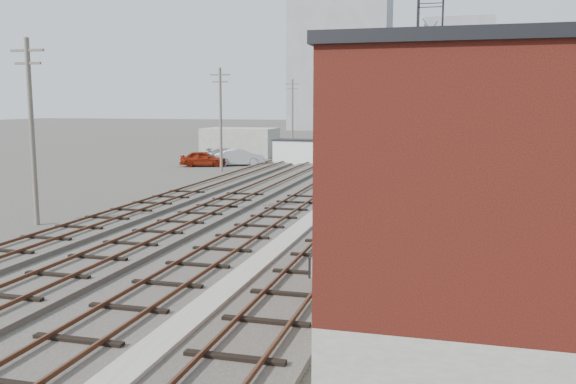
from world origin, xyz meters
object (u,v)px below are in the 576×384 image
(switch_stand, at_px, (327,183))
(car_grey, at_px, (227,154))
(signal_mast, at_px, (329,219))
(car_silver, at_px, (240,157))
(site_trailer, at_px, (303,152))
(car_red, at_px, (203,159))

(switch_stand, xyz_separation_m, car_grey, (-14.64, 19.78, 0.09))
(signal_mast, distance_m, car_silver, 41.72)
(switch_stand, bearing_deg, car_silver, 142.79)
(site_trailer, bearing_deg, car_red, -146.66)
(switch_stand, bearing_deg, signal_mast, -63.24)
(car_silver, distance_m, car_grey, 5.57)
(car_grey, bearing_deg, site_trailer, -106.31)
(switch_stand, xyz_separation_m, car_silver, (-11.59, 15.12, 0.25))
(signal_mast, height_order, site_trailer, signal_mast)
(car_red, bearing_deg, site_trailer, -78.36)
(car_red, bearing_deg, signal_mast, -168.40)
(car_red, relative_size, car_silver, 0.91)
(signal_mast, bearing_deg, car_red, 117.88)
(signal_mast, distance_m, car_red, 41.53)
(switch_stand, distance_m, car_red, 19.91)
(car_red, distance_m, car_silver, 3.55)
(site_trailer, distance_m, car_silver, 6.33)
(car_red, xyz_separation_m, car_grey, (0.06, 6.36, -0.11))
(signal_mast, relative_size, car_silver, 0.90)
(signal_mast, height_order, car_silver, signal_mast)
(car_silver, bearing_deg, site_trailer, -79.82)
(car_grey, bearing_deg, car_red, 174.52)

